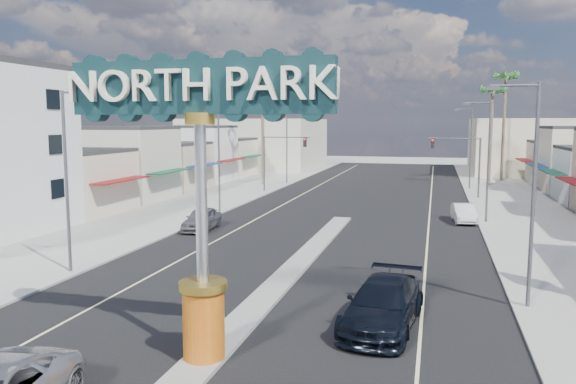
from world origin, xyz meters
The scene contains 23 objects.
ground centered at (0.00, 30.00, 0.00)m, with size 160.00×160.00×0.00m, color gray.
road centered at (0.00, 30.00, 0.01)m, with size 20.00×120.00×0.01m, color black.
median_island centered at (0.00, 14.00, 0.08)m, with size 1.30×30.00×0.16m, color gray.
sidewalk_left centered at (-14.00, 30.00, 0.06)m, with size 8.00×120.00×0.12m, color gray.
sidewalk_right centered at (14.00, 30.00, 0.06)m, with size 8.00×120.00×0.12m, color gray.
storefront_row_left centered at (-24.00, 43.00, 3.00)m, with size 12.00×42.00×6.00m, color beige.
backdrop_far_left centered at (-22.00, 75.00, 4.00)m, with size 20.00×20.00×8.00m, color #B7B29E.
backdrop_far_right centered at (22.00, 75.00, 4.00)m, with size 20.00×20.00×8.00m, color beige.
gateway_sign centered at (0.00, 1.98, 5.93)m, with size 8.20×1.50×9.15m.
traffic_signal_left centered at (-9.18, 43.99, 4.27)m, with size 5.09×0.45×6.00m.
traffic_signal_right centered at (9.18, 43.99, 4.27)m, with size 5.09×0.45×6.00m.
streetlight_l_near centered at (-10.43, 10.00, 5.07)m, with size 2.03×0.22×9.00m.
streetlight_l_mid centered at (-10.43, 30.00, 5.07)m, with size 2.03×0.22×9.00m.
streetlight_l_far centered at (-10.43, 52.00, 5.07)m, with size 2.03×0.22×9.00m.
streetlight_r_near centered at (10.43, 10.00, 5.07)m, with size 2.03×0.22×9.00m.
streetlight_r_mid centered at (10.43, 30.00, 5.07)m, with size 2.03×0.22×9.00m.
streetlight_r_far centered at (10.43, 52.00, 5.07)m, with size 2.03×0.22×9.00m.
palm_left_far centered at (-13.00, 50.00, 11.50)m, with size 2.60×2.60×13.10m.
palm_right_mid centered at (13.00, 56.00, 10.60)m, with size 2.60×2.60×12.10m.
palm_right_far centered at (15.00, 62.00, 12.39)m, with size 2.60×2.60×14.10m.
suv_right centered at (5.13, 6.50, 0.86)m, with size 2.41×5.92×1.72m, color black.
car_parked_left centered at (-8.83, 22.20, 0.78)m, with size 1.85×4.60×1.57m, color slate.
car_parked_right centered at (9.00, 30.06, 0.69)m, with size 1.47×4.21×1.39m, color silver.
Camera 1 is at (6.82, -13.59, 7.48)m, focal length 35.00 mm.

